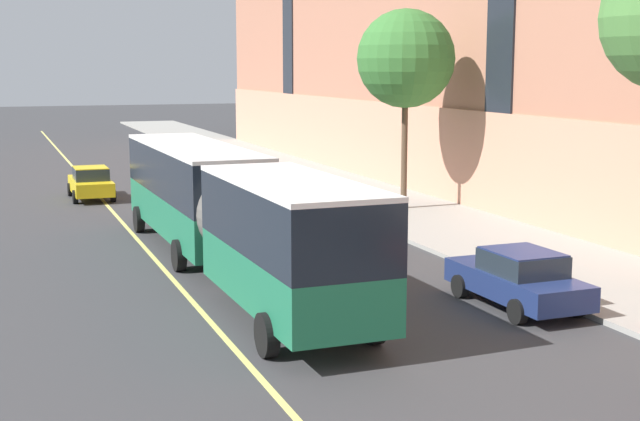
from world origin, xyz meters
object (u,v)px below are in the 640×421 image
taxi_cab (91,183)px  parked_car_navy_0 (518,278)px  parked_car_navy_4 (265,178)px  street_tree_far_uptown (406,59)px  city_bus (225,206)px

taxi_cab → parked_car_navy_0: bearing=-70.6°
parked_car_navy_4 → street_tree_far_uptown: size_ratio=0.54×
parked_car_navy_4 → taxi_cab: same height
taxi_cab → street_tree_far_uptown: (12.46, -8.55, 5.83)m
parked_car_navy_4 → street_tree_far_uptown: (4.08, -7.39, 5.83)m
parked_car_navy_4 → street_tree_far_uptown: street_tree_far_uptown is taller
parked_car_navy_0 → street_tree_far_uptown: bearing=75.2°
parked_car_navy_4 → street_tree_far_uptown: bearing=-61.1°
parked_car_navy_0 → parked_car_navy_4: (-0.02, 22.71, -0.00)m
taxi_cab → city_bus: bearing=-83.0°
taxi_cab → street_tree_far_uptown: bearing=-34.5°
city_bus → taxi_cab: 17.59m
city_bus → parked_car_navy_0: size_ratio=4.31×
city_bus → street_tree_far_uptown: size_ratio=2.26×
street_tree_far_uptown → parked_car_navy_0: bearing=-104.8°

